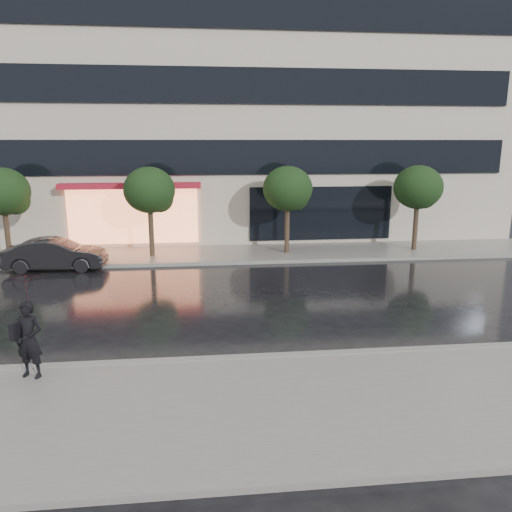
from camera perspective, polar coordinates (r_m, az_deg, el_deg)
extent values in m
plane|color=black|center=(12.84, -2.31, -10.12)|extent=(120.00, 120.00, 0.00)
cube|color=slate|center=(9.91, -0.96, -17.16)|extent=(60.00, 4.50, 0.12)
cube|color=slate|center=(22.60, -4.10, 0.23)|extent=(60.00, 3.50, 0.12)
cube|color=gray|center=(11.89, -1.98, -11.69)|extent=(60.00, 0.25, 0.14)
cube|color=gray|center=(20.89, -3.92, -0.79)|extent=(60.00, 0.25, 0.14)
cube|color=#BEB3A1|center=(30.05, -5.00, 20.52)|extent=(30.00, 12.00, 18.00)
cube|color=black|center=(23.75, -4.43, 11.17)|extent=(28.00, 0.12, 1.60)
cube|color=black|center=(23.86, -4.57, 18.87)|extent=(28.00, 0.12, 1.60)
cube|color=black|center=(24.40, -4.72, 26.37)|extent=(28.00, 0.12, 1.60)
cube|color=#FF8C59|center=(24.17, -13.86, 4.44)|extent=(6.00, 0.10, 2.60)
cube|color=#A7192C|center=(23.68, -14.16, 7.79)|extent=(6.40, 0.70, 0.25)
cube|color=black|center=(24.65, 7.42, 4.87)|extent=(7.00, 0.10, 2.60)
cylinder|color=#33261C|center=(23.62, -26.51, 2.02)|extent=(0.22, 0.22, 2.20)
ellipsoid|color=black|center=(23.37, -26.98, 6.59)|extent=(2.20, 2.20, 1.98)
sphere|color=black|center=(23.46, -25.80, 5.74)|extent=(1.20, 1.20, 1.20)
cylinder|color=#33261C|center=(22.25, -11.87, 2.52)|extent=(0.22, 0.22, 2.20)
ellipsoid|color=black|center=(21.99, -12.10, 7.39)|extent=(2.20, 2.20, 1.98)
sphere|color=black|center=(22.19, -10.97, 6.45)|extent=(1.20, 1.20, 1.20)
cylinder|color=#33261C|center=(22.45, 3.56, 2.87)|extent=(0.22, 0.22, 2.20)
ellipsoid|color=black|center=(22.20, 3.63, 7.70)|extent=(2.20, 2.20, 1.98)
sphere|color=black|center=(22.51, 4.54, 6.73)|extent=(1.20, 1.20, 1.20)
cylinder|color=#33261C|center=(24.19, 17.73, 3.00)|extent=(0.22, 0.22, 2.20)
ellipsoid|color=black|center=(23.96, 18.05, 7.48)|extent=(2.20, 2.20, 1.98)
sphere|color=black|center=(24.34, 18.65, 6.57)|extent=(1.20, 1.20, 1.20)
imported|color=black|center=(21.37, -21.93, 0.16)|extent=(3.88, 1.36, 1.28)
imported|color=black|center=(11.66, -24.51, -8.69)|extent=(0.71, 0.57, 1.68)
imported|color=black|center=(11.30, -24.77, -3.75)|extent=(1.04, 1.05, 0.76)
cylinder|color=black|center=(11.43, -24.57, -5.85)|extent=(0.02, 0.02, 0.84)
cube|color=black|center=(11.69, -25.75, -7.70)|extent=(0.20, 0.33, 0.36)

